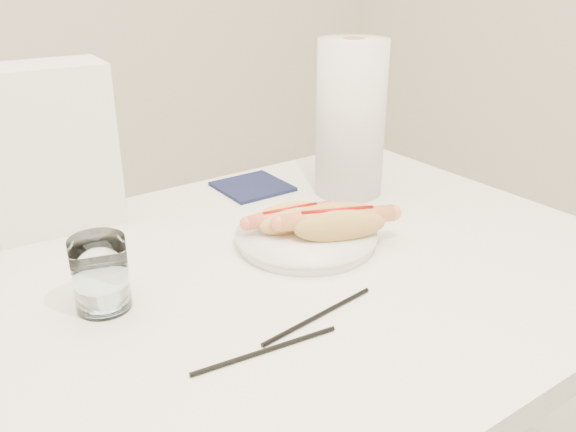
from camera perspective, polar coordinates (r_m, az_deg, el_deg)
table at (r=0.93m, az=-3.80°, el=-9.01°), size 1.20×0.80×0.75m
plate at (r=0.99m, az=1.69°, el=-2.19°), size 0.28×0.28×0.02m
hotdog_left at (r=0.99m, az=0.20°, el=-0.23°), size 0.15×0.08×0.04m
hotdog_right at (r=0.97m, az=4.59°, el=-0.60°), size 0.18×0.12×0.05m
water_glass at (r=0.84m, az=-17.07°, el=-5.17°), size 0.07×0.07×0.10m
chopstick_near at (r=0.74m, az=-2.07°, el=-12.40°), size 0.19×0.03×0.01m
chopstick_far at (r=0.80m, az=2.87°, el=-9.24°), size 0.19×0.03×0.01m
napkin_box at (r=1.09m, az=-21.46°, el=5.87°), size 0.21×0.13×0.27m
navy_napkin at (r=1.23m, az=-3.34°, el=2.76°), size 0.13×0.13×0.01m
paper_towel_roll at (r=1.17m, az=5.84°, el=9.00°), size 0.17×0.17×0.29m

